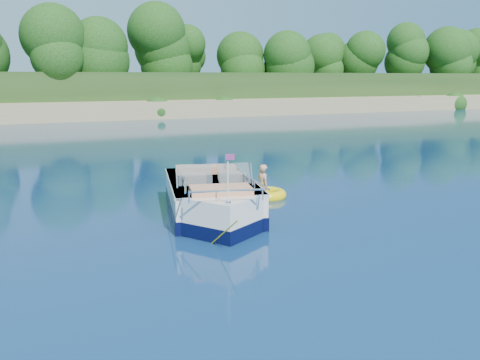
% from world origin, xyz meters
% --- Properties ---
extents(ground, '(160.00, 160.00, 0.00)m').
position_xyz_m(ground, '(0.00, 0.00, 0.00)').
color(ground, '#0A1A48').
rests_on(ground, ground).
extents(shoreline, '(170.00, 59.00, 6.00)m').
position_xyz_m(shoreline, '(0.00, 63.77, 0.98)').
color(shoreline, '#917F54').
rests_on(shoreline, ground).
extents(treeline, '(150.00, 7.12, 8.19)m').
position_xyz_m(treeline, '(0.04, 41.01, 5.55)').
color(treeline, black).
rests_on(treeline, ground).
extents(motorboat, '(3.08, 6.06, 2.05)m').
position_xyz_m(motorboat, '(1.03, 1.99, 0.40)').
color(motorboat, silver).
rests_on(motorboat, ground).
extents(tow_tube, '(1.36, 1.36, 0.33)m').
position_xyz_m(tow_tube, '(3.31, 3.44, 0.08)').
color(tow_tube, yellow).
rests_on(tow_tube, ground).
extents(boy, '(0.44, 0.76, 1.40)m').
position_xyz_m(boy, '(3.18, 3.47, 0.00)').
color(boy, tan).
rests_on(boy, ground).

